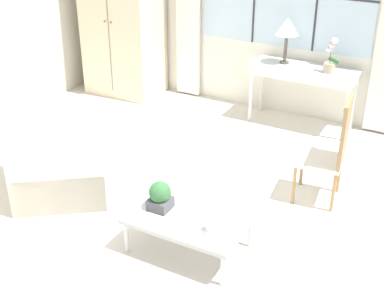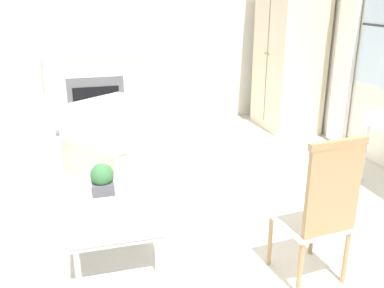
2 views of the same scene
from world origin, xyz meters
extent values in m
plane|color=silver|center=(0.00, 0.00, 0.00)|extent=(14.00, 14.00, 0.00)
cube|color=silver|center=(0.00, 3.03, 1.40)|extent=(7.20, 0.06, 2.80)
cube|color=white|center=(-1.35, 2.95, 1.23)|extent=(0.36, 0.06, 2.43)
cube|color=beige|center=(-2.23, 2.61, 1.12)|extent=(1.04, 0.68, 2.23)
cube|color=gray|center=(-2.23, 2.27, 1.07)|extent=(0.01, 0.01, 1.88)
sphere|color=#997F4C|center=(-2.28, 2.26, 1.12)|extent=(0.03, 0.03, 0.03)
sphere|color=#997F4C|center=(-2.18, 2.26, 1.12)|extent=(0.03, 0.03, 0.03)
cube|color=silver|center=(0.42, 2.71, 0.76)|extent=(1.31, 0.46, 0.03)
cube|color=silver|center=(0.42, 2.71, 0.69)|extent=(1.26, 0.44, 0.10)
cylinder|color=silver|center=(-0.20, 2.52, 0.37)|extent=(0.04, 0.04, 0.74)
cylinder|color=silver|center=(1.03, 2.52, 0.37)|extent=(0.04, 0.04, 0.74)
cylinder|color=silver|center=(-0.20, 2.90, 0.37)|extent=(0.04, 0.04, 0.74)
cylinder|color=silver|center=(1.03, 2.90, 0.37)|extent=(0.04, 0.04, 0.74)
cylinder|color=#4C4742|center=(0.14, 2.74, 0.79)|extent=(0.12, 0.12, 0.02)
cylinder|color=#4C4742|center=(0.14, 2.74, 0.97)|extent=(0.04, 0.04, 0.34)
cone|color=white|center=(0.14, 2.74, 1.25)|extent=(0.29, 0.29, 0.21)
cylinder|color=tan|center=(0.73, 2.67, 0.83)|extent=(0.14, 0.14, 0.12)
cylinder|color=#336638|center=(0.73, 2.67, 1.04)|extent=(0.01, 0.01, 0.30)
cube|color=#336638|center=(0.77, 2.67, 0.93)|extent=(0.14, 0.02, 0.09)
sphere|color=silver|center=(0.70, 2.68, 1.06)|extent=(0.08, 0.08, 0.08)
sphere|color=silver|center=(0.73, 2.68, 1.11)|extent=(0.08, 0.08, 0.08)
sphere|color=silver|center=(0.75, 2.68, 1.17)|extent=(0.08, 0.08, 0.08)
cube|color=beige|center=(-1.21, -0.01, 0.20)|extent=(1.25, 1.25, 0.40)
cube|color=beige|center=(-1.50, -0.22, 0.59)|extent=(0.66, 0.82, 0.38)
cube|color=beige|center=(-1.41, 0.27, 0.27)|extent=(0.84, 0.69, 0.54)
cube|color=beige|center=(-1.00, -0.29, 0.27)|extent=(0.84, 0.69, 0.54)
cube|color=white|center=(1.11, 1.10, 0.43)|extent=(0.48, 0.48, 0.03)
cube|color=#9E7A51|center=(1.31, 1.12, 0.75)|extent=(0.08, 0.41, 0.61)
cube|color=#9E7A51|center=(1.31, 1.12, 1.08)|extent=(0.09, 0.43, 0.05)
cylinder|color=#9E7A51|center=(0.94, 0.89, 0.21)|extent=(0.04, 0.04, 0.42)
cylinder|color=#9E7A51|center=(0.90, 1.27, 0.21)|extent=(0.04, 0.04, 0.42)
cylinder|color=#9E7A51|center=(1.32, 0.93, 0.21)|extent=(0.04, 0.04, 0.42)
cylinder|color=#9E7A51|center=(1.28, 1.31, 0.21)|extent=(0.04, 0.04, 0.42)
cube|color=silver|center=(0.38, -0.22, 0.35)|extent=(1.01, 0.66, 0.03)
cube|color=#B1B3B8|center=(0.38, -0.22, 0.32)|extent=(0.99, 0.65, 0.04)
cylinder|color=silver|center=(-0.07, -0.50, 0.17)|extent=(0.04, 0.04, 0.34)
cylinder|color=silver|center=(0.84, -0.50, 0.17)|extent=(0.04, 0.04, 0.34)
cylinder|color=silver|center=(-0.07, 0.06, 0.17)|extent=(0.04, 0.04, 0.34)
cylinder|color=silver|center=(0.84, 0.06, 0.17)|extent=(0.04, 0.04, 0.34)
cube|color=#4C4C51|center=(0.13, -0.26, 0.41)|extent=(0.18, 0.18, 0.10)
sphere|color=#336638|center=(0.13, -0.26, 0.53)|extent=(0.19, 0.19, 0.19)
cylinder|color=silver|center=(0.66, -0.34, 0.37)|extent=(0.12, 0.12, 0.01)
cylinder|color=white|center=(0.66, -0.34, 0.42)|extent=(0.09, 0.09, 0.09)
cylinder|color=black|center=(0.66, -0.34, 0.47)|extent=(0.00, 0.00, 0.01)
camera|label=1|loc=(2.18, -3.50, 2.96)|focal=50.00mm
camera|label=2|loc=(3.45, -0.40, 1.96)|focal=40.00mm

